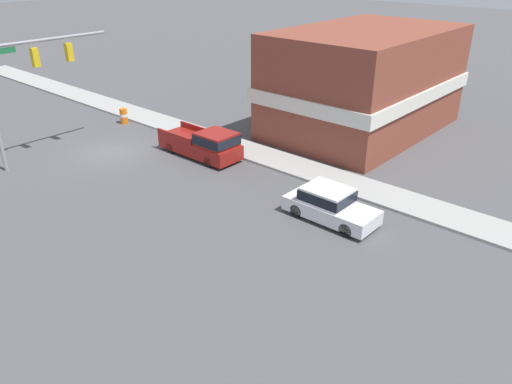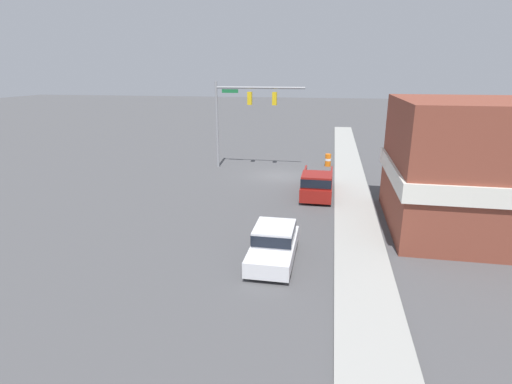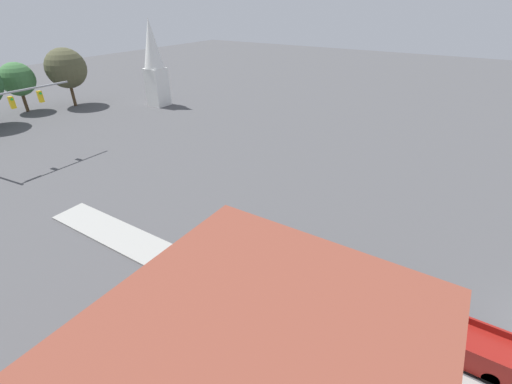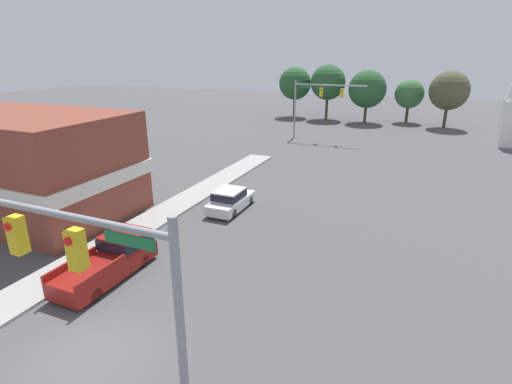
# 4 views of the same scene
# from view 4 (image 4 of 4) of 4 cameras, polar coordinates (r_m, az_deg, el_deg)

# --- Properties ---
(ground_plane) EXTENTS (200.00, 200.00, 0.00)m
(ground_plane) POSITION_cam_4_polar(r_m,az_deg,el_deg) (16.86, -22.72, -21.03)
(ground_plane) COLOR #4C4C4F
(near_signal_assembly) EXTENTS (7.56, 0.49, 7.35)m
(near_signal_assembly) POSITION_cam_4_polar(r_m,az_deg,el_deg) (10.62, -21.52, -11.41)
(near_signal_assembly) COLOR gray
(near_signal_assembly) RESTS_ON ground
(far_signal_assembly) EXTENTS (8.91, 0.49, 7.29)m
(far_signal_assembly) POSITION_cam_4_polar(r_m,az_deg,el_deg) (51.33, 8.64, 13.30)
(far_signal_assembly) COLOR gray
(far_signal_assembly) RESTS_ON ground
(car_lead) EXTENTS (1.88, 4.40, 1.56)m
(car_lead) POSITION_cam_4_polar(r_m,az_deg,el_deg) (27.96, -3.71, -1.06)
(car_lead) COLOR black
(car_lead) RESTS_ON ground
(pickup_truck_parked) EXTENTS (2.01, 5.50, 1.80)m
(pickup_truck_parked) POSITION_cam_4_polar(r_m,az_deg,el_deg) (21.29, -19.77, -8.81)
(pickup_truck_parked) COLOR black
(pickup_truck_parked) RESTS_ON ground
(corner_brick_building) EXTENTS (13.76, 8.87, 6.82)m
(corner_brick_building) POSITION_cam_4_polar(r_m,az_deg,el_deg) (30.93, -29.81, 3.34)
(corner_brick_building) COLOR brown
(corner_brick_building) RESTS_ON ground
(backdrop_tree_left_far) EXTENTS (5.41, 5.41, 8.30)m
(backdrop_tree_left_far) POSITION_cam_4_polar(r_m,az_deg,el_deg) (70.35, 5.60, 15.17)
(backdrop_tree_left_far) COLOR #4C3823
(backdrop_tree_left_far) RESTS_ON ground
(backdrop_tree_left_mid) EXTENTS (5.61, 5.61, 8.77)m
(backdrop_tree_left_mid) POSITION_cam_4_polar(r_m,az_deg,el_deg) (68.22, 10.25, 15.15)
(backdrop_tree_left_mid) COLOR #4C3823
(backdrop_tree_left_mid) RESTS_ON ground
(backdrop_tree_center) EXTENTS (5.76, 5.76, 8.08)m
(backdrop_tree_center) POSITION_cam_4_polar(r_m,az_deg,el_deg) (66.04, 15.62, 13.97)
(backdrop_tree_center) COLOR #4C3823
(backdrop_tree_center) RESTS_ON ground
(backdrop_tree_right_mid) EXTENTS (4.42, 4.42, 6.66)m
(backdrop_tree_right_mid) POSITION_cam_4_polar(r_m,az_deg,el_deg) (68.36, 21.06, 12.94)
(backdrop_tree_right_mid) COLOR #4C3823
(backdrop_tree_right_mid) RESTS_ON ground
(backdrop_tree_right_far) EXTENTS (5.53, 5.53, 8.13)m
(backdrop_tree_right_far) POSITION_cam_4_polar(r_m,az_deg,el_deg) (65.31, 25.88, 12.89)
(backdrop_tree_right_far) COLOR #4C3823
(backdrop_tree_right_far) RESTS_ON ground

